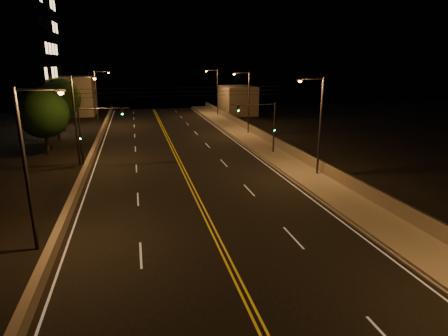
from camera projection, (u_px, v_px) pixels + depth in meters
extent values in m
cube|color=black|center=(194.00, 193.00, 30.41)|extent=(18.00, 120.00, 0.02)
cube|color=gray|center=(316.00, 181.00, 32.80)|extent=(3.60, 120.00, 0.30)
cube|color=gray|center=(296.00, 184.00, 32.40)|extent=(0.14, 120.00, 0.15)
cube|color=gray|center=(334.00, 173.00, 33.00)|extent=(0.30, 120.00, 1.00)
cube|color=gray|center=(74.00, 197.00, 28.25)|extent=(0.45, 120.00, 0.78)
cube|color=gray|center=(237.00, 100.00, 77.07)|extent=(6.00, 10.00, 5.65)
cube|color=gray|center=(73.00, 96.00, 74.67)|extent=(8.00, 8.00, 7.72)
cylinder|color=black|center=(334.00, 167.00, 32.85)|extent=(0.06, 120.00, 0.06)
cube|color=silver|center=(83.00, 201.00, 28.48)|extent=(0.12, 116.00, 0.00)
cube|color=silver|center=(293.00, 185.00, 32.34)|extent=(0.12, 116.00, 0.00)
cube|color=gold|center=(193.00, 193.00, 30.38)|extent=(0.12, 116.00, 0.00)
cube|color=gold|center=(196.00, 192.00, 30.45)|extent=(0.12, 116.00, 0.00)
cube|color=silver|center=(141.00, 255.00, 20.51)|extent=(0.12, 3.00, 0.00)
cube|color=silver|center=(138.00, 199.00, 28.93)|extent=(0.12, 3.00, 0.00)
cube|color=silver|center=(136.00, 168.00, 37.36)|extent=(0.12, 3.00, 0.00)
cube|color=silver|center=(135.00, 149.00, 45.79)|extent=(0.12, 3.00, 0.00)
cube|color=silver|center=(135.00, 136.00, 54.21)|extent=(0.12, 3.00, 0.00)
cube|color=silver|center=(134.00, 126.00, 62.64)|extent=(0.12, 3.00, 0.00)
cube|color=silver|center=(134.00, 119.00, 71.07)|extent=(0.12, 3.00, 0.00)
cube|color=silver|center=(134.00, 113.00, 79.49)|extent=(0.12, 3.00, 0.00)
cube|color=silver|center=(293.00, 238.00, 22.53)|extent=(0.12, 3.00, 0.00)
cube|color=silver|center=(249.00, 190.00, 30.95)|extent=(0.12, 3.00, 0.00)
cube|color=silver|center=(224.00, 163.00, 39.38)|extent=(0.12, 3.00, 0.00)
cube|color=silver|center=(207.00, 145.00, 47.81)|extent=(0.12, 3.00, 0.00)
cube|color=silver|center=(196.00, 133.00, 56.23)|extent=(0.12, 3.00, 0.00)
cube|color=silver|center=(188.00, 124.00, 64.66)|extent=(0.12, 3.00, 0.00)
cube|color=silver|center=(181.00, 117.00, 73.09)|extent=(0.12, 3.00, 0.00)
cube|color=silver|center=(176.00, 111.00, 81.51)|extent=(0.12, 3.00, 0.00)
cylinder|color=#2D2D33|center=(320.00, 128.00, 33.56)|extent=(0.20, 0.20, 9.01)
cylinder|color=#2D2D33|center=(312.00, 79.00, 32.14)|extent=(2.20, 0.12, 0.12)
cube|color=#2D2D33|center=(300.00, 80.00, 31.91)|extent=(0.50, 0.25, 0.14)
sphere|color=#FF9E2D|center=(300.00, 81.00, 31.94)|extent=(0.28, 0.28, 0.28)
cylinder|color=#2D2D33|center=(249.00, 104.00, 53.96)|extent=(0.20, 0.20, 9.01)
cylinder|color=#2D2D33|center=(242.00, 73.00, 52.54)|extent=(2.20, 0.12, 0.12)
cube|color=#2D2D33|center=(234.00, 73.00, 52.31)|extent=(0.50, 0.25, 0.14)
sphere|color=#FF9E2D|center=(234.00, 74.00, 52.34)|extent=(0.28, 0.28, 0.28)
cylinder|color=#2D2D33|center=(218.00, 93.00, 73.35)|extent=(0.20, 0.20, 9.01)
cylinder|color=#2D2D33|center=(212.00, 70.00, 71.92)|extent=(2.20, 0.12, 0.12)
cube|color=#2D2D33|center=(206.00, 71.00, 71.69)|extent=(0.50, 0.25, 0.14)
sphere|color=#FF9E2D|center=(206.00, 71.00, 71.72)|extent=(0.28, 0.28, 0.28)
cylinder|color=#2D2D33|center=(26.00, 173.00, 20.01)|extent=(0.20, 0.20, 9.01)
cylinder|color=#2D2D33|center=(37.00, 89.00, 19.08)|extent=(2.20, 0.12, 0.12)
cube|color=#2D2D33|center=(61.00, 90.00, 19.35)|extent=(0.50, 0.25, 0.14)
sphere|color=#FF9E2D|center=(61.00, 92.00, 19.37)|extent=(0.28, 0.28, 0.28)
cylinder|color=#2D2D33|center=(75.00, 121.00, 37.83)|extent=(0.20, 0.20, 9.01)
cylinder|color=#2D2D33|center=(83.00, 77.00, 36.90)|extent=(2.20, 0.12, 0.12)
cube|color=#2D2D33|center=(94.00, 77.00, 37.16)|extent=(0.50, 0.25, 0.14)
sphere|color=#FF9E2D|center=(94.00, 78.00, 37.19)|extent=(0.28, 0.28, 0.28)
cylinder|color=#2D2D33|center=(97.00, 99.00, 60.93)|extent=(0.20, 0.20, 9.01)
cylinder|color=#2D2D33|center=(101.00, 72.00, 60.00)|extent=(2.20, 0.12, 0.12)
cube|color=#2D2D33|center=(108.00, 72.00, 60.27)|extent=(0.50, 0.25, 0.14)
sphere|color=#FF9E2D|center=(108.00, 73.00, 60.30)|extent=(0.28, 0.28, 0.28)
cylinder|color=#2D2D33|center=(274.00, 129.00, 42.51)|extent=(0.18, 0.18, 5.95)
cylinder|color=#2D2D33|center=(254.00, 105.00, 41.20)|extent=(5.00, 0.10, 0.10)
cube|color=black|center=(238.00, 108.00, 40.90)|extent=(0.28, 0.18, 0.80)
sphere|color=#19FF4C|center=(238.00, 111.00, 40.87)|extent=(0.14, 0.14, 0.14)
cube|color=black|center=(274.00, 129.00, 42.37)|extent=(0.22, 0.14, 0.55)
cylinder|color=#2D2D33|center=(81.00, 137.00, 37.84)|extent=(0.18, 0.18, 5.95)
cylinder|color=#2D2D33|center=(104.00, 109.00, 37.65)|extent=(5.00, 0.10, 0.10)
cube|color=black|center=(122.00, 112.00, 38.14)|extent=(0.28, 0.18, 0.80)
sphere|color=#19FF4C|center=(122.00, 114.00, 38.11)|extent=(0.14, 0.14, 0.14)
cube|color=black|center=(80.00, 137.00, 37.70)|extent=(0.22, 0.14, 0.55)
cylinder|color=black|center=(178.00, 96.00, 37.42)|extent=(22.00, 0.03, 0.03)
cylinder|color=black|center=(178.00, 92.00, 37.31)|extent=(22.00, 0.03, 0.03)
cylinder|color=black|center=(178.00, 88.00, 37.20)|extent=(22.00, 0.03, 0.03)
cylinder|color=black|center=(47.00, 144.00, 42.73)|extent=(0.36, 0.36, 2.61)
sphere|color=black|center=(43.00, 114.00, 41.81)|extent=(5.51, 5.51, 5.51)
cylinder|color=black|center=(58.00, 130.00, 51.26)|extent=(0.36, 0.36, 2.71)
sphere|color=black|center=(55.00, 104.00, 50.30)|extent=(5.71, 5.71, 5.71)
cylinder|color=black|center=(64.00, 122.00, 57.65)|extent=(0.36, 0.36, 2.81)
sphere|color=black|center=(61.00, 98.00, 56.65)|extent=(5.94, 5.94, 5.94)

